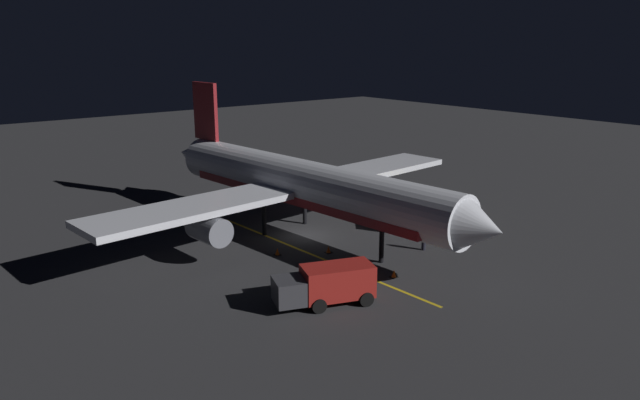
# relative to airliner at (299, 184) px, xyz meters

# --- Properties ---
(ground_plane) EXTENTS (180.00, 180.00, 0.20)m
(ground_plane) POSITION_rel_airliner_xyz_m (-0.05, 0.61, -4.40)
(ground_plane) COLOR #2D2D2F
(apron_guide_stripe) EXTENTS (1.16, 24.08, 0.01)m
(apron_guide_stripe) POSITION_rel_airliner_xyz_m (2.22, 4.61, -4.30)
(apron_guide_stripe) COLOR gold
(apron_guide_stripe) RESTS_ON ground_plane
(airliner) EXTENTS (35.64, 36.99, 11.83)m
(airliner) POSITION_rel_airliner_xyz_m (0.00, 0.00, 0.00)
(airliner) COLOR silver
(airliner) RESTS_ON ground_plane
(baggage_truck) EXTENTS (6.45, 4.11, 2.43)m
(baggage_truck) POSITION_rel_airliner_xyz_m (6.81, 11.92, -3.04)
(baggage_truck) COLOR maroon
(baggage_truck) RESTS_ON ground_plane
(catering_truck) EXTENTS (5.71, 6.40, 2.25)m
(catering_truck) POSITION_rel_airliner_xyz_m (-9.09, 2.75, -3.10)
(catering_truck) COLOR gold
(catering_truck) RESTS_ON ground_plane
(ground_crew_worker) EXTENTS (0.40, 0.40, 1.74)m
(ground_crew_worker) POSITION_rel_airliner_xyz_m (-5.12, 9.06, -3.41)
(ground_crew_worker) COLOR black
(ground_crew_worker) RESTS_ON ground_plane
(traffic_cone_near_left) EXTENTS (0.50, 0.50, 0.55)m
(traffic_cone_near_left) POSITION_rel_airliner_xyz_m (0.61, 11.48, -4.05)
(traffic_cone_near_left) COLOR #EA590F
(traffic_cone_near_left) RESTS_ON ground_plane
(traffic_cone_near_right) EXTENTS (0.50, 0.50, 0.55)m
(traffic_cone_near_right) POSITION_rel_airliner_xyz_m (4.32, 2.91, -4.05)
(traffic_cone_near_right) COLOR #EA590F
(traffic_cone_near_right) RESTS_ON ground_plane
(traffic_cone_under_wing) EXTENTS (0.50, 0.50, 0.55)m
(traffic_cone_under_wing) POSITION_rel_airliner_xyz_m (1.00, 4.94, -4.05)
(traffic_cone_under_wing) COLOR #EA590F
(traffic_cone_under_wing) RESTS_ON ground_plane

